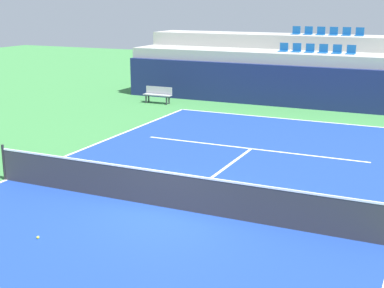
% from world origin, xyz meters
% --- Properties ---
extents(ground_plane, '(80.00, 80.00, 0.00)m').
position_xyz_m(ground_plane, '(0.00, 0.00, 0.00)').
color(ground_plane, '#387A3D').
extents(court_surface, '(11.00, 24.00, 0.01)m').
position_xyz_m(court_surface, '(0.00, 0.00, 0.01)').
color(court_surface, navy).
rests_on(court_surface, ground_plane).
extents(baseline_far, '(11.00, 0.10, 0.00)m').
position_xyz_m(baseline_far, '(0.00, 11.95, 0.01)').
color(baseline_far, white).
rests_on(baseline_far, court_surface).
extents(sideline_left, '(0.10, 24.00, 0.00)m').
position_xyz_m(sideline_left, '(-5.45, 0.00, 0.01)').
color(sideline_left, white).
rests_on(sideline_left, court_surface).
extents(service_line_far, '(8.26, 0.10, 0.00)m').
position_xyz_m(service_line_far, '(0.00, 6.40, 0.01)').
color(service_line_far, white).
rests_on(service_line_far, court_surface).
extents(centre_service_line, '(0.10, 6.40, 0.00)m').
position_xyz_m(centre_service_line, '(0.00, 3.20, 0.01)').
color(centre_service_line, white).
rests_on(centre_service_line, court_surface).
extents(back_wall, '(19.93, 0.30, 2.06)m').
position_xyz_m(back_wall, '(0.00, 14.77, 1.03)').
color(back_wall, navy).
rests_on(back_wall, ground_plane).
extents(stands_tier_lower, '(19.93, 2.40, 2.61)m').
position_xyz_m(stands_tier_lower, '(0.00, 16.12, 1.31)').
color(stands_tier_lower, '#9E9E99').
rests_on(stands_tier_lower, ground_plane).
extents(stands_tier_upper, '(19.93, 2.40, 3.35)m').
position_xyz_m(stands_tier_upper, '(0.00, 18.52, 1.68)').
color(stands_tier_upper, '#9E9E99').
rests_on(stands_tier_upper, ground_plane).
extents(seating_row_lower, '(3.84, 0.44, 0.44)m').
position_xyz_m(seating_row_lower, '(0.00, 16.22, 2.74)').
color(seating_row_lower, '#145193').
rests_on(seating_row_lower, stands_tier_lower).
extents(seating_row_upper, '(3.84, 0.44, 0.44)m').
position_xyz_m(seating_row_upper, '(0.00, 18.62, 3.48)').
color(seating_row_upper, '#145193').
rests_on(seating_row_upper, stands_tier_upper).
extents(tennis_net, '(11.08, 0.08, 1.07)m').
position_xyz_m(tennis_net, '(0.00, 0.00, 0.51)').
color(tennis_net, black).
rests_on(tennis_net, court_surface).
extents(player_bench, '(1.50, 0.40, 0.85)m').
position_xyz_m(player_bench, '(-7.33, 12.97, 0.51)').
color(player_bench, '#99999E').
rests_on(player_bench, ground_plane).
extents(tennis_ball_0, '(0.07, 0.07, 0.07)m').
position_xyz_m(tennis_ball_0, '(-1.83, -2.91, 0.04)').
color(tennis_ball_0, '#CCE033').
rests_on(tennis_ball_0, court_surface).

